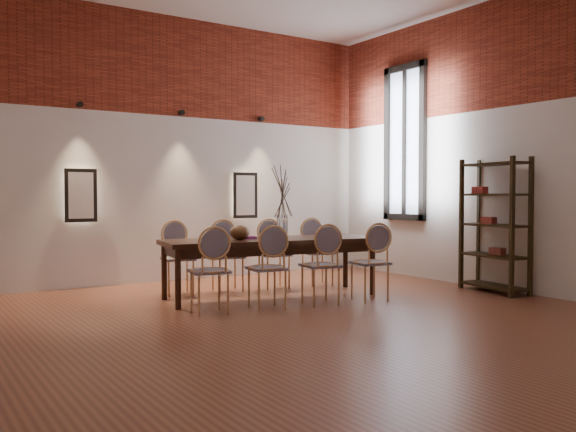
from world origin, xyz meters
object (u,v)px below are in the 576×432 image
shelving_rack (494,225)px  book (245,237)px  dining_table (271,268)px  chair_far_b (228,256)px  chair_near_a (209,271)px  chair_far_d (318,252)px  bowl (240,233)px  chair_near_b (267,268)px  chair_far_c (274,254)px  chair_near_c (320,265)px  vase (282,227)px  chair_far_a (178,258)px  chair_near_d (370,263)px

shelving_rack → book: bearing=162.2°
dining_table → chair_far_b: bearing=115.4°
chair_near_a → chair_far_b: size_ratio=1.00×
chair_far_d → bowl: bearing=27.8°
book → chair_near_b: bearing=-101.6°
chair_far_c → chair_near_a: bearing=46.4°
dining_table → chair_far_d: (1.13, 0.54, 0.09)m
dining_table → shelving_rack: 3.07m
chair_near_b → shelving_rack: 3.28m
chair_near_c → vase: 0.86m
dining_table → chair_far_d: bearing=35.0°
chair_near_a → chair_far_d: bearing=35.0°
chair_far_d → chair_far_a: bearing=-0.0°
chair_far_a → chair_far_d: size_ratio=1.00×
chair_near_b → chair_far_d: (1.58, 1.20, 0.00)m
chair_near_b → shelving_rack: size_ratio=0.52×
chair_near_a → shelving_rack: bearing=-1.6°
chair_far_a → chair_far_b: (0.68, -0.11, 0.00)m
chair_near_b → chair_far_b: (0.23, 1.42, 0.00)m
chair_near_d → book: 1.61m
shelving_rack → chair_near_c: bearing=176.4°
chair_near_a → chair_near_c: (1.35, -0.22, 0.00)m
chair_near_c → book: (-0.50, 0.95, 0.30)m
chair_far_d → vase: size_ratio=3.13×
chair_near_a → shelving_rack: shelving_rack is taller
chair_near_a → chair_near_b: same height
chair_far_b → shelving_rack: 3.62m
chair_far_a → chair_far_c: size_ratio=1.00×
chair_far_b → bowl: chair_far_b is taller
book → chair_near_d: bearing=-41.9°
chair_far_a → chair_far_d: (2.03, -0.33, 0.00)m
chair_near_d → bowl: (-1.34, 0.90, 0.37)m
chair_near_a → bowl: size_ratio=3.92×
shelving_rack → bowl: bearing=165.8°
chair_near_b → chair_far_d: 1.99m
chair_far_a → chair_far_c: same height
chair_near_b → chair_near_d: same height
dining_table → chair_far_c: (0.45, 0.66, 0.09)m
chair_far_c → dining_table: bearing=64.6°
chair_near_d → chair_near_b: bearing=180.0°
chair_far_b → book: 0.66m
chair_near_d → chair_far_b: size_ratio=1.00×
chair_near_d → bowl: 1.65m
vase → chair_far_c: bearing=66.3°
chair_near_c → chair_far_d: size_ratio=1.00×
chair_far_a → bowl: bearing=127.5°
chair_far_b → bowl: bearing=83.0°
chair_near_d → shelving_rack: size_ratio=0.52×
dining_table → chair_near_a: 1.26m
chair_far_a → chair_far_c: bearing=180.0°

